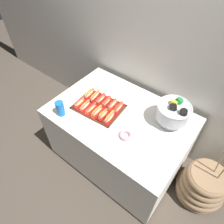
% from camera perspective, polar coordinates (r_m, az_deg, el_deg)
% --- Properties ---
extents(ground_plane, '(10.00, 10.00, 0.00)m').
position_cam_1_polar(ground_plane, '(2.66, 1.79, -12.23)').
color(ground_plane, '#4C4238').
extents(back_wall, '(6.00, 0.10, 2.60)m').
position_cam_1_polar(back_wall, '(2.12, 12.78, 18.18)').
color(back_wall, silver).
rests_on(back_wall, ground_plane).
extents(buffet_table, '(1.41, 0.96, 0.79)m').
position_cam_1_polar(buffet_table, '(2.31, 2.02, -6.97)').
color(buffet_table, white).
rests_on(buffet_table, ground_plane).
extents(floor_vase, '(0.50, 0.50, 0.88)m').
position_cam_1_polar(floor_vase, '(2.44, 24.03, -18.30)').
color(floor_vase, '#896B4C').
rests_on(floor_vase, ground_plane).
extents(serving_tray, '(0.51, 0.40, 0.01)m').
position_cam_1_polar(serving_tray, '(2.09, -3.81, 1.42)').
color(serving_tray, '#472B19').
rests_on(serving_tray, buffet_table).
extents(hot_dog_0, '(0.07, 0.16, 0.06)m').
position_cam_1_polar(hot_dog_0, '(2.12, -9.27, 2.64)').
color(hot_dog_0, red).
rests_on(hot_dog_0, serving_tray).
extents(hot_dog_1, '(0.09, 0.18, 0.06)m').
position_cam_1_polar(hot_dog_1, '(2.08, -7.68, 1.80)').
color(hot_dog_1, red).
rests_on(hot_dog_1, serving_tray).
extents(hot_dog_2, '(0.07, 0.18, 0.06)m').
position_cam_1_polar(hot_dog_2, '(2.04, -6.05, 1.04)').
color(hot_dog_2, red).
rests_on(hot_dog_2, serving_tray).
extents(hot_dog_3, '(0.07, 0.18, 0.06)m').
position_cam_1_polar(hot_dog_3, '(2.01, -4.36, 0.22)').
color(hot_dog_3, red).
rests_on(hot_dog_3, serving_tray).
extents(hot_dog_4, '(0.07, 0.16, 0.06)m').
position_cam_1_polar(hot_dog_4, '(1.98, -2.61, -0.65)').
color(hot_dog_4, '#B21414').
rests_on(hot_dog_4, serving_tray).
extents(hot_dog_5, '(0.09, 0.18, 0.07)m').
position_cam_1_polar(hot_dog_5, '(1.95, -0.80, -1.50)').
color(hot_dog_5, '#B21414').
rests_on(hot_dog_5, serving_tray).
extents(hot_dog_6, '(0.08, 0.18, 0.06)m').
position_cam_1_polar(hot_dog_6, '(2.21, -6.55, 5.12)').
color(hot_dog_6, '#B21414').
rests_on(hot_dog_6, serving_tray).
extents(hot_dog_7, '(0.08, 0.19, 0.06)m').
position_cam_1_polar(hot_dog_7, '(2.17, -4.99, 4.47)').
color(hot_dog_7, '#B21414').
rests_on(hot_dog_7, serving_tray).
extents(hot_dog_8, '(0.08, 0.17, 0.06)m').
position_cam_1_polar(hot_dog_8, '(2.14, -3.37, 3.71)').
color(hot_dog_8, '#B21414').
rests_on(hot_dog_8, serving_tray).
extents(hot_dog_9, '(0.08, 0.17, 0.06)m').
position_cam_1_polar(hot_dog_9, '(2.10, -1.70, 2.94)').
color(hot_dog_9, '#B21414').
rests_on(hot_dog_9, serving_tray).
extents(hot_dog_10, '(0.07, 0.17, 0.06)m').
position_cam_1_polar(hot_dog_10, '(2.07, 0.01, 2.18)').
color(hot_dog_10, red).
rests_on(hot_dog_10, serving_tray).
extents(hot_dog_11, '(0.08, 0.18, 0.06)m').
position_cam_1_polar(hot_dog_11, '(2.05, 1.77, 1.30)').
color(hot_dog_11, red).
rests_on(hot_dog_11, serving_tray).
extents(punch_bowl, '(0.31, 0.31, 0.27)m').
position_cam_1_polar(punch_bowl, '(1.93, 16.89, 0.03)').
color(punch_bowl, silver).
rests_on(punch_bowl, buffet_table).
extents(cup_stack, '(0.08, 0.08, 0.16)m').
position_cam_1_polar(cup_stack, '(2.03, -14.39, 0.96)').
color(cup_stack, blue).
rests_on(cup_stack, buffet_table).
extents(donut, '(0.12, 0.12, 0.03)m').
position_cam_1_polar(donut, '(1.85, 3.91, -6.48)').
color(donut, pink).
rests_on(donut, buffet_table).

